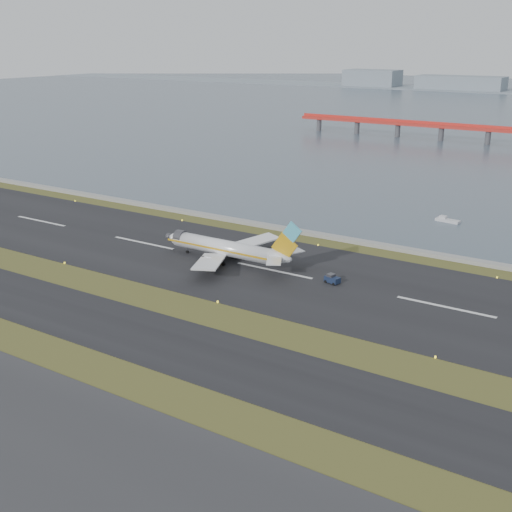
# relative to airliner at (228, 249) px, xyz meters

# --- Properties ---
(ground) EXTENTS (1000.00, 1000.00, 0.00)m
(ground) POSITION_rel_airliner_xyz_m (12.40, -29.33, -3.46)
(ground) COLOR #404D1B
(ground) RESTS_ON ground
(taxiway_strip) EXTENTS (1000.00, 18.00, 0.10)m
(taxiway_strip) POSITION_rel_airliner_xyz_m (12.40, -41.33, -3.41)
(taxiway_strip) COLOR black
(taxiway_strip) RESTS_ON ground
(runway_strip) EXTENTS (1000.00, 45.00, 0.10)m
(runway_strip) POSITION_rel_airliner_xyz_m (12.40, 0.67, -3.41)
(runway_strip) COLOR black
(runway_strip) RESTS_ON ground
(seawall) EXTENTS (1000.00, 2.50, 1.00)m
(seawall) POSITION_rel_airliner_xyz_m (12.40, 30.67, -2.96)
(seawall) COLOR gray
(seawall) RESTS_ON ground
(airliner) EXTENTS (38.52, 32.89, 12.80)m
(airliner) POSITION_rel_airliner_xyz_m (0.00, 0.00, 0.00)
(airliner) COLOR white
(airliner) RESTS_ON ground
(pushback_tug) EXTENTS (3.70, 2.67, 2.14)m
(pushback_tug) POSITION_rel_airliner_xyz_m (27.32, 0.57, -2.42)
(pushback_tug) COLOR #16223E
(pushback_tug) RESTS_ON ground
(workboat_near) EXTENTS (7.33, 3.24, 1.72)m
(workboat_near) POSITION_rel_airliner_xyz_m (34.01, 63.97, -2.91)
(workboat_near) COLOR silver
(workboat_near) RESTS_ON ground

